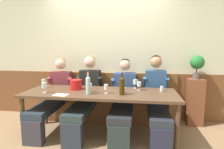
# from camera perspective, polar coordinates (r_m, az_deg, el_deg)

# --- Properties ---
(ground_plane) EXTENTS (6.80, 6.80, 0.02)m
(ground_plane) POSITION_cam_1_polar(r_m,az_deg,el_deg) (3.18, -4.01, -19.21)
(ground_plane) COLOR #93704F
(ground_plane) RESTS_ON ground
(room_wall_back) EXTENTS (6.80, 0.08, 2.80)m
(room_wall_back) POSITION_cam_1_polar(r_m,az_deg,el_deg) (3.90, -0.84, 7.43)
(room_wall_back) COLOR beige
(room_wall_back) RESTS_ON ground
(wood_wainscot_panel) EXTENTS (6.80, 0.03, 0.94)m
(wood_wainscot_panel) POSITION_cam_1_polar(r_m,az_deg,el_deg) (3.97, -0.94, -6.16)
(wood_wainscot_panel) COLOR brown
(wood_wainscot_panel) RESTS_ON ground
(wall_bench) EXTENTS (2.73, 0.42, 0.94)m
(wall_bench) POSITION_cam_1_polar(r_m,az_deg,el_deg) (3.82, -1.43, -9.66)
(wall_bench) COLOR brown
(wall_bench) RESTS_ON ground
(dining_table) EXTENTS (2.43, 0.84, 0.75)m
(dining_table) POSITION_cam_1_polar(r_m,az_deg,el_deg) (3.06, -3.59, -6.57)
(dining_table) COLOR brown
(dining_table) RESTS_ON ground
(person_right_seat) EXTENTS (0.51, 1.27, 1.25)m
(person_right_seat) POSITION_cam_1_polar(r_m,az_deg,el_deg) (3.65, -17.32, -5.67)
(person_right_seat) COLOR #36323E
(person_right_seat) RESTS_ON ground
(person_left_seat) EXTENTS (0.50, 1.28, 1.30)m
(person_left_seat) POSITION_cam_1_polar(r_m,az_deg,el_deg) (3.45, -8.02, -5.60)
(person_left_seat) COLOR #292F3B
(person_left_seat) RESTS_ON ground
(person_center_right_seat) EXTENTS (0.52, 1.28, 1.24)m
(person_center_right_seat) POSITION_cam_1_polar(r_m,az_deg,el_deg) (3.34, 3.48, -6.46)
(person_center_right_seat) COLOR #253131
(person_center_right_seat) RESTS_ON ground
(person_center_left_seat) EXTENTS (0.48, 1.28, 1.32)m
(person_center_left_seat) POSITION_cam_1_polar(r_m,az_deg,el_deg) (3.36, 13.40, -5.81)
(person_center_left_seat) COLOR #24273F
(person_center_left_seat) RESTS_ON ground
(ice_bucket) EXTENTS (0.20, 0.20, 0.17)m
(ice_bucket) POSITION_cam_1_polar(r_m,az_deg,el_deg) (3.24, -10.85, -3.00)
(ice_bucket) COLOR red
(ice_bucket) RESTS_ON dining_table
(wine_bottle_green_tall) EXTENTS (0.07, 0.07, 0.34)m
(wine_bottle_green_tall) POSITION_cam_1_polar(r_m,az_deg,el_deg) (2.88, -7.27, -3.06)
(wine_bottle_green_tall) COLOR #B3C5C7
(wine_bottle_green_tall) RESTS_ON dining_table
(wine_bottle_clear_water) EXTENTS (0.08, 0.08, 0.34)m
(wine_bottle_clear_water) POSITION_cam_1_polar(r_m,az_deg,el_deg) (2.82, 3.04, -3.31)
(wine_bottle_clear_water) COLOR #3D2808
(wine_bottle_clear_water) RESTS_ON dining_table
(wine_glass_center_front) EXTENTS (0.07, 0.07, 0.16)m
(wine_glass_center_front) POSITION_cam_1_polar(r_m,az_deg,el_deg) (3.29, 7.02, -2.36)
(wine_glass_center_front) COLOR silver
(wine_glass_center_front) RESTS_ON dining_table
(wine_glass_right_end) EXTENTS (0.07, 0.07, 0.14)m
(wine_glass_right_end) POSITION_cam_1_polar(r_m,az_deg,el_deg) (3.15, 8.24, -3.01)
(wine_glass_right_end) COLOR silver
(wine_glass_right_end) RESTS_ON dining_table
(wine_glass_mid_left) EXTENTS (0.07, 0.07, 0.15)m
(wine_glass_mid_left) POSITION_cam_1_polar(r_m,az_deg,el_deg) (3.52, -19.99, -2.02)
(wine_glass_mid_left) COLOR silver
(wine_glass_mid_left) RESTS_ON dining_table
(wine_glass_by_bottle) EXTENTS (0.08, 0.08, 0.14)m
(wine_glass_by_bottle) POSITION_cam_1_polar(r_m,az_deg,el_deg) (3.02, -6.80, -3.55)
(wine_glass_by_bottle) COLOR silver
(wine_glass_by_bottle) RESTS_ON dining_table
(wine_glass_left_end) EXTENTS (0.06, 0.06, 0.14)m
(wine_glass_left_end) POSITION_cam_1_polar(r_m,az_deg,el_deg) (2.91, -1.79, -3.96)
(wine_glass_left_end) COLOR silver
(wine_glass_left_end) RESTS_ON dining_table
(wine_glass_near_bucket) EXTENTS (0.08, 0.08, 0.16)m
(wine_glass_near_bucket) POSITION_cam_1_polar(r_m,az_deg,el_deg) (3.13, -19.85, -3.12)
(wine_glass_near_bucket) COLOR silver
(wine_glass_near_bucket) RESTS_ON dining_table
(water_tumbler_right) EXTENTS (0.07, 0.07, 0.08)m
(water_tumbler_right) POSITION_cam_1_polar(r_m,az_deg,el_deg) (2.94, 3.46, -4.84)
(water_tumbler_right) COLOR silver
(water_tumbler_right) RESTS_ON dining_table
(water_tumbler_left) EXTENTS (0.06, 0.06, 0.08)m
(water_tumbler_left) POSITION_cam_1_polar(r_m,az_deg,el_deg) (3.16, 14.87, -4.20)
(water_tumbler_left) COLOR silver
(water_tumbler_left) RESTS_ON dining_table
(tasting_sheet_left_guest) EXTENTS (0.23, 0.18, 0.00)m
(tasting_sheet_left_guest) POSITION_cam_1_polar(r_m,az_deg,el_deg) (2.94, -15.29, -5.97)
(tasting_sheet_left_guest) COLOR white
(tasting_sheet_left_guest) RESTS_ON dining_table
(corner_pedestal) EXTENTS (0.28, 0.28, 0.88)m
(corner_pedestal) POSITION_cam_1_polar(r_m,az_deg,el_deg) (3.91, 23.77, -7.57)
(corner_pedestal) COLOR brown
(corner_pedestal) RESTS_ON ground
(potted_plant) EXTENTS (0.25, 0.25, 0.44)m
(potted_plant) POSITION_cam_1_polar(r_m,az_deg,el_deg) (3.78, 24.41, 2.99)
(potted_plant) COLOR brown
(potted_plant) RESTS_ON corner_pedestal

